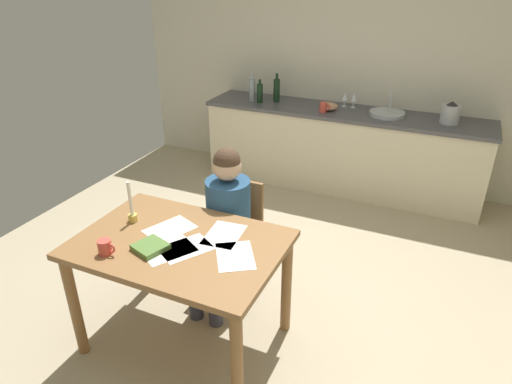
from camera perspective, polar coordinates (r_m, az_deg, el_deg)
The scene contains 23 objects.
ground_plane at distance 3.55m, azimuth 0.40°, elevation -14.12°, with size 5.20×5.20×0.04m, color tan.
wall_back at distance 5.27m, azimuth 12.41°, elevation 15.20°, with size 5.20×0.12×2.60m, color beige.
kitchen_counter at distance 5.16m, azimuth 10.59°, elevation 5.28°, with size 3.04×0.64×0.90m.
dining_table at distance 2.88m, azimuth -9.48°, elevation -8.17°, with size 1.26×0.87×0.79m.
chair_at_table at distance 3.45m, azimuth -2.75°, elevation -4.99°, with size 0.40×0.40×0.87m.
person_seated at distance 3.24m, azimuth -4.02°, elevation -3.39°, with size 0.32×0.59×1.19m.
coffee_mug at distance 2.79m, azimuth -18.44°, elevation -6.58°, with size 0.12×0.08×0.09m.
candlestick at distance 3.06m, azimuth -15.35°, elevation -2.24°, with size 0.06×0.06×0.29m.
book_magazine at distance 2.77m, azimuth -13.15°, elevation -6.76°, with size 0.17×0.17×0.03m, color #527635.
paper_letter at distance 2.65m, azimuth -2.65°, elevation -8.03°, with size 0.21×0.30×0.00m, color white.
paper_bill at distance 2.75m, azimuth -10.92°, elevation -7.20°, with size 0.21×0.30×0.00m, color white.
paper_envelope at distance 2.75m, azimuth -8.84°, elevation -7.00°, with size 0.21×0.30×0.00m, color white.
paper_receipt at distance 2.85m, azimuth -4.06°, elevation -5.37°, with size 0.21×0.30×0.00m, color white.
paper_notice at distance 2.95m, azimuth -10.77°, elevation -4.59°, with size 0.21×0.30×0.00m, color white.
sink_unit at distance 4.94m, azimuth 16.17°, elevation 9.49°, with size 0.36×0.36×0.24m.
bottle_oil at distance 5.25m, azimuth -0.47°, elevation 12.77°, with size 0.07×0.07×0.31m.
bottle_vinegar at distance 5.20m, azimuth 0.48°, elevation 12.37°, with size 0.07×0.07×0.26m.
bottle_wine_red at distance 5.24m, azimuth 2.62°, elevation 12.73°, with size 0.07×0.07×0.32m.
mixing_bowl at distance 4.99m, azimuth 9.20°, elevation 10.59°, with size 0.18×0.18×0.08m, color tan.
stovetop_kettle at distance 4.87m, azimuth 23.28°, elevation 9.07°, with size 0.18×0.18×0.22m.
wine_glass_near_sink at distance 5.12m, azimuth 12.21°, elevation 11.53°, with size 0.07×0.07×0.15m.
wine_glass_by_kettle at distance 5.14m, azimuth 11.13°, elevation 11.69°, with size 0.07×0.07×0.15m.
teacup_on_counter at distance 4.91m, azimuth 8.47°, elevation 10.51°, with size 0.12×0.08×0.10m.
Camera 1 is at (1.08, -2.46, 2.31)m, focal length 31.79 mm.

